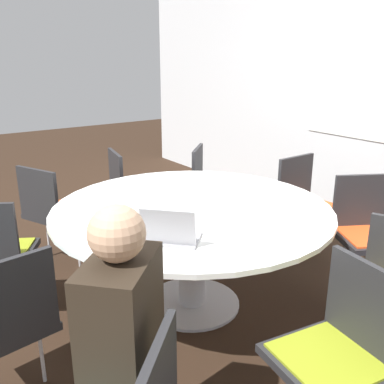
{
  "coord_description": "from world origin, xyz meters",
  "views": [
    {
      "loc": [
        2.15,
        -1.52,
        1.68
      ],
      "look_at": [
        0.0,
        0.0,
        0.83
      ],
      "focal_mm": 40.0,
      "sensor_mm": 36.0,
      "label": 1
    }
  ],
  "objects_px": {
    "person_0": "(119,334)",
    "cell_phone": "(127,215)",
    "chair_1": "(340,344)",
    "laptop": "(171,234)",
    "chair_5": "(211,184)",
    "chair_9": "(3,318)",
    "chair_6": "(130,187)",
    "chair_4": "(306,198)",
    "chair_3": "(367,226)",
    "chair_7": "(53,207)"
  },
  "relations": [
    {
      "from": "person_0",
      "to": "cell_phone",
      "type": "relative_size",
      "value": 7.83
    },
    {
      "from": "chair_1",
      "to": "laptop",
      "type": "xyz_separation_m",
      "value": [
        -0.87,
        -0.29,
        0.28
      ]
    },
    {
      "from": "chair_5",
      "to": "chair_9",
      "type": "distance_m",
      "value": 2.43
    },
    {
      "from": "chair_1",
      "to": "chair_6",
      "type": "height_order",
      "value": "same"
    },
    {
      "from": "chair_6",
      "to": "cell_phone",
      "type": "height_order",
      "value": "chair_6"
    },
    {
      "from": "chair_1",
      "to": "chair_4",
      "type": "distance_m",
      "value": 1.96
    },
    {
      "from": "chair_1",
      "to": "laptop",
      "type": "height_order",
      "value": "laptop"
    },
    {
      "from": "chair_3",
      "to": "chair_1",
      "type": "bearing_deg",
      "value": 58.09
    },
    {
      "from": "chair_3",
      "to": "laptop",
      "type": "xyz_separation_m",
      "value": [
        -0.15,
        -1.57,
        0.28
      ]
    },
    {
      "from": "chair_3",
      "to": "chair_5",
      "type": "xyz_separation_m",
      "value": [
        -1.48,
        -0.28,
        0.0
      ]
    },
    {
      "from": "chair_4",
      "to": "chair_9",
      "type": "relative_size",
      "value": 1.0
    },
    {
      "from": "chair_5",
      "to": "chair_9",
      "type": "relative_size",
      "value": 1.0
    },
    {
      "from": "chair_4",
      "to": "chair_6",
      "type": "height_order",
      "value": "same"
    },
    {
      "from": "chair_1",
      "to": "cell_phone",
      "type": "xyz_separation_m",
      "value": [
        -1.36,
        -0.3,
        0.23
      ]
    },
    {
      "from": "chair_6",
      "to": "person_0",
      "type": "bearing_deg",
      "value": -16.53
    },
    {
      "from": "chair_3",
      "to": "cell_phone",
      "type": "xyz_separation_m",
      "value": [
        -0.64,
        -1.57,
        0.23
      ]
    },
    {
      "from": "chair_9",
      "to": "person_0",
      "type": "xyz_separation_m",
      "value": [
        0.67,
        0.28,
        0.19
      ]
    },
    {
      "from": "chair_7",
      "to": "person_0",
      "type": "height_order",
      "value": "person_0"
    },
    {
      "from": "chair_6",
      "to": "cell_phone",
      "type": "distance_m",
      "value": 1.34
    },
    {
      "from": "chair_5",
      "to": "person_0",
      "type": "relative_size",
      "value": 0.71
    },
    {
      "from": "chair_4",
      "to": "chair_6",
      "type": "bearing_deg",
      "value": -48.77
    },
    {
      "from": "chair_6",
      "to": "chair_9",
      "type": "distance_m",
      "value": 2.09
    },
    {
      "from": "chair_4",
      "to": "chair_7",
      "type": "bearing_deg",
      "value": -31.2
    },
    {
      "from": "chair_1",
      "to": "chair_3",
      "type": "xyz_separation_m",
      "value": [
        -0.71,
        1.27,
        0.0
      ]
    },
    {
      "from": "chair_1",
      "to": "person_0",
      "type": "xyz_separation_m",
      "value": [
        -0.36,
        -0.85,
        0.19
      ]
    },
    {
      "from": "chair_6",
      "to": "chair_7",
      "type": "height_order",
      "value": "same"
    },
    {
      "from": "chair_7",
      "to": "chair_1",
      "type": "bearing_deg",
      "value": -13.09
    },
    {
      "from": "chair_5",
      "to": "chair_6",
      "type": "bearing_deg",
      "value": -69.66
    },
    {
      "from": "chair_6",
      "to": "chair_3",
      "type": "bearing_deg",
      "value": 39.44
    },
    {
      "from": "chair_7",
      "to": "person_0",
      "type": "xyz_separation_m",
      "value": [
        2.05,
        -0.4,
        0.19
      ]
    },
    {
      "from": "chair_3",
      "to": "laptop",
      "type": "distance_m",
      "value": 1.6
    },
    {
      "from": "chair_4",
      "to": "chair_9",
      "type": "height_order",
      "value": "same"
    },
    {
      "from": "chair_6",
      "to": "laptop",
      "type": "distance_m",
      "value": 1.79
    },
    {
      "from": "cell_phone",
      "to": "chair_1",
      "type": "bearing_deg",
      "value": 12.47
    },
    {
      "from": "chair_7",
      "to": "chair_6",
      "type": "bearing_deg",
      "value": 75.47
    },
    {
      "from": "chair_3",
      "to": "chair_4",
      "type": "height_order",
      "value": "same"
    },
    {
      "from": "chair_6",
      "to": "chair_7",
      "type": "distance_m",
      "value": 0.77
    },
    {
      "from": "chair_5",
      "to": "chair_9",
      "type": "xyz_separation_m",
      "value": [
        1.18,
        -2.12,
        0.0
      ]
    },
    {
      "from": "chair_1",
      "to": "person_0",
      "type": "relative_size",
      "value": 0.71
    },
    {
      "from": "chair_1",
      "to": "chair_6",
      "type": "distance_m",
      "value": 2.55
    },
    {
      "from": "chair_1",
      "to": "chair_6",
      "type": "relative_size",
      "value": 1.0
    },
    {
      "from": "chair_7",
      "to": "laptop",
      "type": "relative_size",
      "value": 2.32
    },
    {
      "from": "chair_5",
      "to": "chair_6",
      "type": "height_order",
      "value": "same"
    },
    {
      "from": "chair_3",
      "to": "chair_4",
      "type": "xyz_separation_m",
      "value": [
        -0.67,
        0.12,
        0.0
      ]
    },
    {
      "from": "person_0",
      "to": "cell_phone",
      "type": "xyz_separation_m",
      "value": [
        -1.0,
        0.55,
        0.03
      ]
    },
    {
      "from": "chair_1",
      "to": "chair_4",
      "type": "xyz_separation_m",
      "value": [
        -1.38,
        1.4,
        0.0
      ]
    },
    {
      "from": "chair_1",
      "to": "chair_9",
      "type": "height_order",
      "value": "same"
    },
    {
      "from": "chair_7",
      "to": "laptop",
      "type": "height_order",
      "value": "laptop"
    },
    {
      "from": "chair_3",
      "to": "person_0",
      "type": "distance_m",
      "value": 2.16
    },
    {
      "from": "laptop",
      "to": "cell_phone",
      "type": "relative_size",
      "value": 2.39
    }
  ]
}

